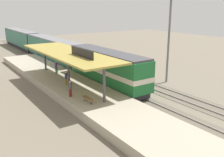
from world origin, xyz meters
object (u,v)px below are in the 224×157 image
object	(u,v)px
person_waiting	(70,88)
person_boarding	(66,78)
passenger_carriage_rear	(21,39)
locomotive	(107,68)
person_walking	(56,67)
passenger_carriage_front	(53,50)
platform_bench	(88,98)
light_mast	(170,19)

from	to	relation	value
person_waiting	person_boarding	xyz separation A→B (m)	(1.31, 3.86, 0.00)
passenger_carriage_rear	locomotive	bearing A→B (deg)	-90.00
person_boarding	person_walking	bearing A→B (deg)	78.25
passenger_carriage_rear	person_waiting	distance (m)	42.59
passenger_carriage_front	person_boarding	distance (m)	18.21
person_waiting	person_walking	xyz separation A→B (m)	(2.56, 9.90, 0.00)
platform_bench	passenger_carriage_rear	world-z (taller)	passenger_carriage_rear
passenger_carriage_front	person_boarding	world-z (taller)	passenger_carriage_front
locomotive	passenger_carriage_rear	xyz separation A→B (m)	(0.00, 38.80, -0.10)
person_walking	person_boarding	xyz separation A→B (m)	(-1.26, -6.04, 0.00)
locomotive	person_waiting	distance (m)	7.42
platform_bench	person_boarding	world-z (taller)	person_boarding
platform_bench	passenger_carriage_front	xyz separation A→B (m)	(6.00, 23.80, 0.97)
light_mast	platform_bench	bearing A→B (deg)	-168.27
passenger_carriage_rear	person_waiting	bearing A→B (deg)	-98.97
light_mast	person_walking	xyz separation A→B (m)	(-11.88, 9.57, -6.54)
person_waiting	person_walking	distance (m)	10.23
locomotive	person_walking	xyz separation A→B (m)	(-4.08, 6.64, -0.56)
platform_bench	light_mast	world-z (taller)	light_mast
platform_bench	passenger_carriage_rear	bearing A→B (deg)	82.34
person_waiting	light_mast	bearing A→B (deg)	1.32
locomotive	passenger_carriage_rear	size ratio (longest dim) A/B	0.72
platform_bench	light_mast	xyz separation A→B (m)	(13.80, 2.87, 7.05)
passenger_carriage_rear	light_mast	distance (m)	42.89
passenger_carriage_rear	person_boarding	distance (m)	38.58
passenger_carriage_front	person_walking	distance (m)	12.08
passenger_carriage_front	light_mast	world-z (taller)	light_mast
person_waiting	person_boarding	world-z (taller)	same
light_mast	person_walking	distance (m)	16.60
person_walking	passenger_carriage_front	bearing A→B (deg)	70.26
passenger_carriage_rear	person_boarding	size ratio (longest dim) A/B	11.70
locomotive	person_waiting	xyz separation A→B (m)	(-6.64, -3.26, -0.56)
locomotive	passenger_carriage_rear	bearing A→B (deg)	90.00
platform_bench	person_boarding	xyz separation A→B (m)	(0.67, 6.39, 0.51)
platform_bench	passenger_carriage_front	size ratio (longest dim) A/B	0.09
platform_bench	locomotive	bearing A→B (deg)	44.02
person_walking	person_boarding	world-z (taller)	same
person_boarding	person_waiting	bearing A→B (deg)	-108.71
passenger_carriage_front	passenger_carriage_rear	bearing A→B (deg)	90.00
passenger_carriage_front	light_mast	xyz separation A→B (m)	(7.80, -20.93, 6.08)
light_mast	person_boarding	world-z (taller)	light_mast
locomotive	person_waiting	bearing A→B (deg)	-153.82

